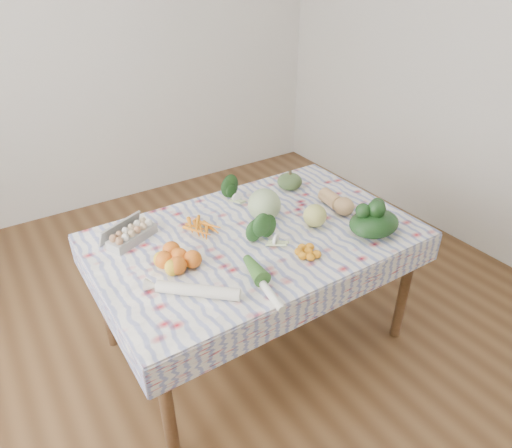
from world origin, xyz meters
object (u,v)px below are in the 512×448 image
kabocha_squash (290,181)px  dining_table (256,247)px  cabbage (264,205)px  grapefruit (315,216)px  butternut_squash (337,200)px  egg_carton (132,235)px

kabocha_squash → dining_table: bearing=-145.1°
cabbage → grapefruit: cabbage is taller
cabbage → grapefruit: bearing=-47.7°
kabocha_squash → cabbage: cabbage is taller
dining_table → butternut_squash: bearing=-3.6°
egg_carton → kabocha_squash: 1.03m
egg_carton → kabocha_squash: (1.03, 0.03, 0.02)m
kabocha_squash → grapefruit: size_ratio=1.23×
butternut_squash → grapefruit: (-0.22, -0.07, 0.01)m
kabocha_squash → butternut_squash: 0.36m
kabocha_squash → grapefruit: bearing=-109.6°
grapefruit → dining_table: bearing=160.7°
egg_carton → kabocha_squash: bearing=-22.6°
butternut_squash → egg_carton: bearing=168.8°
cabbage → grapefruit: (0.19, -0.21, -0.03)m
kabocha_squash → butternut_squash: (0.07, -0.35, 0.01)m
dining_table → kabocha_squash: size_ratio=10.39×
egg_carton → grapefruit: (0.87, -0.39, 0.03)m
egg_carton → grapefruit: grapefruit is taller
cabbage → egg_carton: bearing=164.7°
egg_carton → kabocha_squash: kabocha_squash is taller
egg_carton → cabbage: (0.69, -0.19, 0.05)m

